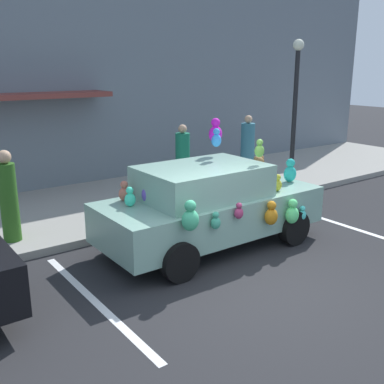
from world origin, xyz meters
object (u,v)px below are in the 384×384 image
(plush_covered_car, at_px, (210,205))
(teddy_bear_on_sidewalk, at_px, (258,172))
(pedestrian_near_shopfront, at_px, (9,199))
(pedestrian_by_lamp, at_px, (247,149))
(street_lamp_post, at_px, (295,98))
(pedestrian_walking_past, at_px, (183,162))

(plush_covered_car, relative_size, teddy_bear_on_sidewalk, 5.29)
(pedestrian_near_shopfront, bearing_deg, teddy_bear_on_sidewalk, 2.25)
(teddy_bear_on_sidewalk, height_order, pedestrian_near_shopfront, pedestrian_near_shopfront)
(teddy_bear_on_sidewalk, distance_m, pedestrian_by_lamp, 1.16)
(teddy_bear_on_sidewalk, relative_size, street_lamp_post, 0.21)
(street_lamp_post, bearing_deg, pedestrian_walking_past, 158.97)
(pedestrian_near_shopfront, bearing_deg, plush_covered_car, -35.00)
(pedestrian_by_lamp, bearing_deg, pedestrian_near_shopfront, -170.06)
(plush_covered_car, xyz_separation_m, pedestrian_by_lamp, (3.96, 3.28, 0.15))
(pedestrian_near_shopfront, xyz_separation_m, pedestrian_walking_past, (4.39, 0.84, 0.00))
(street_lamp_post, relative_size, pedestrian_near_shopfront, 2.23)
(plush_covered_car, distance_m, teddy_bear_on_sidewalk, 4.19)
(plush_covered_car, relative_size, pedestrian_near_shopfront, 2.50)
(street_lamp_post, relative_size, pedestrian_by_lamp, 2.13)
(pedestrian_walking_past, bearing_deg, pedestrian_by_lamp, 8.45)
(pedestrian_walking_past, relative_size, pedestrian_by_lamp, 0.98)
(teddy_bear_on_sidewalk, relative_size, pedestrian_near_shopfront, 0.47)
(pedestrian_by_lamp, bearing_deg, teddy_bear_on_sidewalk, -116.48)
(teddy_bear_on_sidewalk, height_order, pedestrian_walking_past, pedestrian_walking_past)
(plush_covered_car, height_order, pedestrian_walking_past, plush_covered_car)
(street_lamp_post, xyz_separation_m, pedestrian_walking_past, (-2.78, 1.07, -1.50))
(pedestrian_walking_past, bearing_deg, pedestrian_near_shopfront, -169.21)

